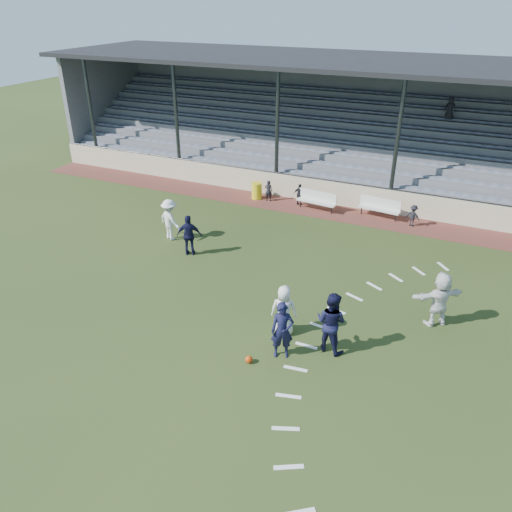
{
  "coord_description": "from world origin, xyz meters",
  "views": [
    {
      "loc": [
        6.53,
        -11.81,
        9.64
      ],
      "look_at": [
        0.0,
        2.5,
        1.3
      ],
      "focal_mm": 35.0,
      "sensor_mm": 36.0,
      "label": 1
    }
  ],
  "objects_px": {
    "trash_bin": "(257,191)",
    "player_navy_lead": "(282,330)",
    "bench_right": "(380,206)",
    "player_white_lead": "(284,310)",
    "football": "(249,359)",
    "bench_left": "(317,199)"
  },
  "relations": [
    {
      "from": "bench_left",
      "to": "player_white_lead",
      "type": "height_order",
      "value": "player_white_lead"
    },
    {
      "from": "bench_left",
      "to": "player_navy_lead",
      "type": "relative_size",
      "value": 1.11
    },
    {
      "from": "player_white_lead",
      "to": "player_navy_lead",
      "type": "xyz_separation_m",
      "value": [
        0.37,
        -1.07,
        0.06
      ]
    },
    {
      "from": "player_navy_lead",
      "to": "football",
      "type": "bearing_deg",
      "value": -161.76
    },
    {
      "from": "trash_bin",
      "to": "player_navy_lead",
      "type": "bearing_deg",
      "value": -62.24
    },
    {
      "from": "bench_right",
      "to": "player_white_lead",
      "type": "height_order",
      "value": "player_white_lead"
    },
    {
      "from": "player_white_lead",
      "to": "trash_bin",
      "type": "bearing_deg",
      "value": -74.4
    },
    {
      "from": "bench_right",
      "to": "trash_bin",
      "type": "bearing_deg",
      "value": -170.71
    },
    {
      "from": "player_white_lead",
      "to": "player_navy_lead",
      "type": "bearing_deg",
      "value": 96.29
    },
    {
      "from": "trash_bin",
      "to": "football",
      "type": "distance_m",
      "value": 13.16
    },
    {
      "from": "trash_bin",
      "to": "player_white_lead",
      "type": "distance_m",
      "value": 11.73
    },
    {
      "from": "bench_right",
      "to": "trash_bin",
      "type": "relative_size",
      "value": 2.39
    },
    {
      "from": "trash_bin",
      "to": "player_navy_lead",
      "type": "xyz_separation_m",
      "value": [
        5.98,
        -11.36,
        0.47
      ]
    },
    {
      "from": "football",
      "to": "bench_left",
      "type": "bearing_deg",
      "value": 99.01
    },
    {
      "from": "bench_left",
      "to": "football",
      "type": "height_order",
      "value": "bench_left"
    },
    {
      "from": "football",
      "to": "player_navy_lead",
      "type": "distance_m",
      "value": 1.3
    },
    {
      "from": "bench_right",
      "to": "player_navy_lead",
      "type": "bearing_deg",
      "value": -84.65
    },
    {
      "from": "trash_bin",
      "to": "football",
      "type": "xyz_separation_m",
      "value": [
        5.23,
        -12.07,
        -0.33
      ]
    },
    {
      "from": "football",
      "to": "player_white_lead",
      "type": "distance_m",
      "value": 1.96
    },
    {
      "from": "trash_bin",
      "to": "player_navy_lead",
      "type": "height_order",
      "value": "player_navy_lead"
    },
    {
      "from": "bench_left",
      "to": "player_navy_lead",
      "type": "bearing_deg",
      "value": -70.37
    },
    {
      "from": "football",
      "to": "player_navy_lead",
      "type": "height_order",
      "value": "player_navy_lead"
    }
  ]
}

